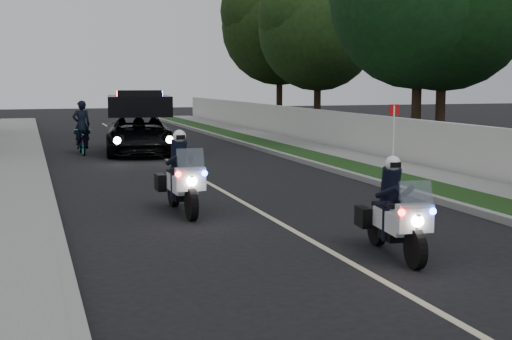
% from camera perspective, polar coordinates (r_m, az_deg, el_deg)
% --- Properties ---
extents(ground, '(120.00, 120.00, 0.00)m').
position_cam_1_polar(ground, '(11.44, 5.82, -6.48)').
color(ground, black).
rests_on(ground, ground).
extents(curb_right, '(0.20, 60.00, 0.15)m').
position_cam_1_polar(curb_right, '(22.08, 5.06, 0.40)').
color(curb_right, gray).
rests_on(curb_right, ground).
extents(grass_verge, '(1.20, 60.00, 0.16)m').
position_cam_1_polar(grass_verge, '(22.36, 6.71, 0.47)').
color(grass_verge, '#193814').
rests_on(grass_verge, ground).
extents(sidewalk_right, '(1.40, 60.00, 0.16)m').
position_cam_1_polar(sidewalk_right, '(22.94, 9.66, 0.59)').
color(sidewalk_right, gray).
rests_on(sidewalk_right, ground).
extents(property_wall, '(0.22, 60.00, 1.50)m').
position_cam_1_polar(property_wall, '(23.35, 11.87, 2.31)').
color(property_wall, beige).
rests_on(property_wall, ground).
extents(curb_left, '(0.20, 60.00, 0.15)m').
position_cam_1_polar(curb_left, '(20.33, -16.72, -0.48)').
color(curb_left, gray).
rests_on(curb_left, ground).
extents(sidewalk_left, '(2.00, 60.00, 0.16)m').
position_cam_1_polar(sidewalk_left, '(20.34, -19.82, -0.59)').
color(sidewalk_left, gray).
rests_on(sidewalk_left, ground).
extents(lane_marking, '(0.12, 50.00, 0.01)m').
position_cam_1_polar(lane_marking, '(20.83, -5.37, -0.22)').
color(lane_marking, '#BFB78C').
rests_on(lane_marking, ground).
extents(police_moto_left, '(0.73, 2.02, 1.72)m').
position_cam_1_polar(police_moto_left, '(14.58, -6.03, -3.48)').
color(police_moto_left, white).
rests_on(police_moto_left, ground).
extents(police_moto_right, '(0.85, 1.90, 1.56)m').
position_cam_1_polar(police_moto_right, '(11.22, 11.13, -6.86)').
color(police_moto_right, silver).
rests_on(police_moto_right, ground).
extents(police_suv, '(2.98, 5.45, 2.54)m').
position_cam_1_polar(police_suv, '(26.45, -9.41, 1.31)').
color(police_suv, black).
rests_on(police_suv, ground).
extents(bicycle, '(0.72, 1.87, 0.97)m').
position_cam_1_polar(bicycle, '(26.73, -13.91, 1.25)').
color(bicycle, black).
rests_on(bicycle, ground).
extents(cyclist, '(0.69, 0.51, 1.78)m').
position_cam_1_polar(cyclist, '(26.73, -13.91, 1.25)').
color(cyclist, black).
rests_on(cyclist, ground).
extents(sign_post, '(0.35, 0.35, 2.06)m').
position_cam_1_polar(sign_post, '(21.75, 11.03, -0.01)').
color(sign_post, '#AF1C0C').
rests_on(sign_post, ground).
extents(tree_right_b, '(6.97, 6.97, 11.02)m').
position_cam_1_polar(tree_right_b, '(27.00, 12.78, 1.34)').
color(tree_right_b, '#123613').
rests_on(tree_right_b, ground).
extents(tree_right_c, '(8.45, 8.45, 10.69)m').
position_cam_1_polar(tree_right_c, '(27.28, 14.63, 1.35)').
color(tree_right_c, black).
rests_on(tree_right_c, ground).
extents(tree_right_d, '(6.95, 6.95, 10.07)m').
position_cam_1_polar(tree_right_d, '(36.29, 4.97, 2.98)').
color(tree_right_d, '#1D3913').
rests_on(tree_right_d, ground).
extents(tree_right_e, '(8.53, 8.53, 11.23)m').
position_cam_1_polar(tree_right_e, '(41.49, 1.90, 3.54)').
color(tree_right_e, '#1C3410').
rests_on(tree_right_e, ground).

